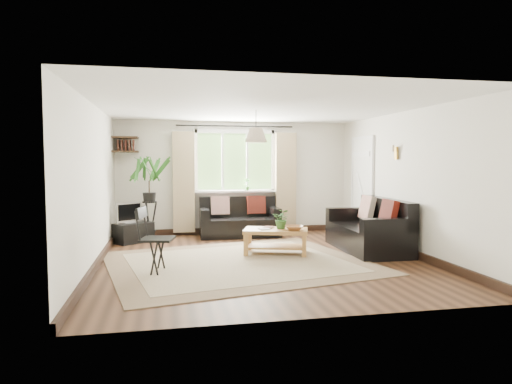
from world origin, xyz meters
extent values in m
plane|color=black|center=(0.00, 0.00, 0.00)|extent=(5.50, 5.50, 0.00)
plane|color=white|center=(0.00, 0.00, 2.40)|extent=(5.50, 5.50, 0.00)
cube|color=silver|center=(0.00, 2.75, 1.20)|extent=(5.00, 0.02, 2.40)
cube|color=silver|center=(0.00, -2.75, 1.20)|extent=(5.00, 0.02, 2.40)
cube|color=silver|center=(-2.50, 0.00, 1.20)|extent=(0.02, 5.50, 2.40)
cube|color=silver|center=(2.50, 0.00, 1.20)|extent=(0.02, 5.50, 2.40)
cube|color=beige|center=(-0.39, -0.19, 0.01)|extent=(4.37, 3.95, 0.02)
cube|color=silver|center=(2.47, 1.70, 1.00)|extent=(0.06, 0.96, 2.06)
imported|color=#305F26|center=(0.43, 0.36, 0.59)|extent=(0.38, 0.36, 0.33)
imported|color=#975F34|center=(0.59, 0.16, 0.47)|extent=(0.37, 0.37, 0.07)
imported|color=silver|center=(0.04, 0.34, 0.44)|extent=(0.18, 0.24, 0.02)
imported|color=brown|center=(0.16, 0.52, 0.44)|extent=(0.24, 0.26, 0.02)
cube|color=black|center=(-2.09, 1.95, 0.19)|extent=(0.80, 0.75, 0.38)
imported|color=#2D6023|center=(0.25, 2.63, 1.06)|extent=(0.14, 0.10, 0.27)
camera|label=1|loc=(-1.47, -7.00, 1.58)|focal=32.00mm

